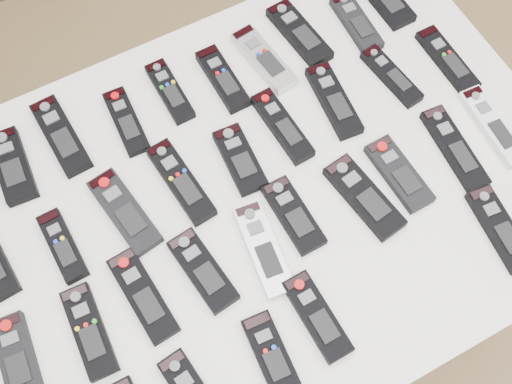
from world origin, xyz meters
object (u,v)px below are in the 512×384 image
remote_22 (203,270)px  remote_25 (364,197)px  remote_1 (12,166)px  remote_4 (170,91)px  remote_23 (263,249)px  remote_3 (126,122)px  remote_18 (447,60)px  table (256,208)px  remote_26 (399,174)px  remote_2 (61,136)px  remote_14 (240,159)px  remote_6 (264,59)px  remote_33 (317,316)px  remote_11 (63,246)px  remote_20 (89,331)px  remote_15 (282,126)px  remote_19 (17,359)px  remote_13 (181,182)px  remote_34 (500,229)px  remote_5 (223,79)px  remote_8 (356,23)px  remote_17 (391,76)px  remote_7 (299,34)px  remote_16 (334,100)px  remote_12 (125,212)px  remote_27 (454,148)px  remote_28 (493,126)px  remote_32 (271,355)px  remote_24 (293,215)px

remote_22 → remote_25: size_ratio=0.89×
remote_1 → remote_4: bearing=5.9°
remote_22 → remote_23: (0.12, -0.02, -0.00)m
remote_3 → remote_18: same height
table → remote_26: bearing=-19.4°
remote_2 → remote_14: remote_14 is taller
remote_6 → remote_33: bearing=-115.9°
remote_3 → remote_26: bearing=-37.6°
remote_33 → remote_25: bearing=37.2°
remote_11 → remote_20: same height
remote_15 → remote_18: remote_15 is taller
table → remote_19: (-0.52, -0.08, 0.07)m
table → remote_13: size_ratio=6.60×
remote_25 → remote_34: 0.26m
remote_5 → remote_8: 0.33m
remote_6 → remote_22: same height
remote_4 → remote_8: remote_4 is taller
remote_6 → remote_17: size_ratio=1.10×
remote_14 → remote_34: bearing=-41.1°
remote_4 → remote_14: size_ratio=1.04×
remote_15 → remote_25: (0.06, -0.21, -0.00)m
remote_6 → remote_7: 0.10m
remote_16 → remote_14: bearing=-167.0°
table → remote_12: 0.26m
remote_18 → remote_20: 0.92m
remote_16 → remote_15: bearing=-172.7°
remote_15 → remote_27: 0.35m
remote_15 → remote_7: bearing=48.8°
remote_19 → remote_26: size_ratio=0.96×
remote_11 → remote_20: size_ratio=0.86×
remote_5 → remote_13: same height
remote_28 → remote_33: remote_33 is taller
remote_6 → remote_7: bearing=5.7°
remote_7 → remote_32: (-0.39, -0.58, 0.00)m
remote_17 → remote_27: bearing=-92.2°
remote_19 → remote_22: (0.36, -0.01, -0.00)m
remote_1 → remote_25: (0.58, -0.39, -0.00)m
remote_1 → remote_23: (0.36, -0.39, -0.00)m
remote_5 → remote_16: (0.18, -0.16, 0.00)m
remote_1 → remote_33: bearing=-51.2°
remote_7 → remote_18: 0.32m
remote_11 → remote_20: bearing=-97.1°
remote_25 → remote_27: 0.22m
remote_15 → remote_27: (0.28, -0.21, -0.00)m
remote_11 → remote_25: (0.55, -0.18, 0.00)m
remote_4 → remote_17: (0.43, -0.19, -0.00)m
remote_17 → remote_24: 0.39m
remote_24 → remote_33: bearing=-108.7°
remote_3 → remote_6: bearing=3.1°
remote_20 → remote_23: bearing=1.1°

